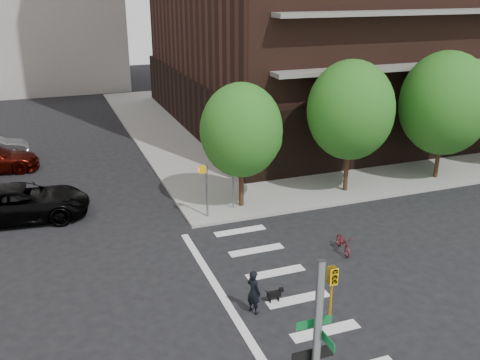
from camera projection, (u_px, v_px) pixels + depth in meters
name	position (u px, v px, depth m)	size (l,w,h in m)	color
ground	(219.00, 316.00, 18.25)	(120.00, 120.00, 0.00)	black
sidewalk_ne	(360.00, 115.00, 45.58)	(39.00, 33.00, 0.15)	gray
crosswalk	(278.00, 303.00, 18.97)	(3.85, 13.00, 0.01)	silver
tree_a	(241.00, 130.00, 25.62)	(4.00, 4.00, 5.90)	#301E11
tree_b	(351.00, 110.00, 27.41)	(4.50, 4.50, 6.65)	#301E11
tree_c	(445.00, 103.00, 29.41)	(5.00, 5.00, 6.80)	#301E11
pedestrian_signal	(212.00, 181.00, 25.32)	(2.18, 0.67, 2.60)	slate
parked_car_black	(22.00, 203.00, 25.42)	(6.22, 2.87, 1.73)	black
scooter	(343.00, 243.00, 22.52)	(0.54, 1.55, 0.81)	maroon
dog_walker	(254.00, 292.00, 18.23)	(0.38, 0.58, 1.60)	black
dog	(275.00, 294.00, 18.99)	(0.59, 0.17, 0.50)	black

